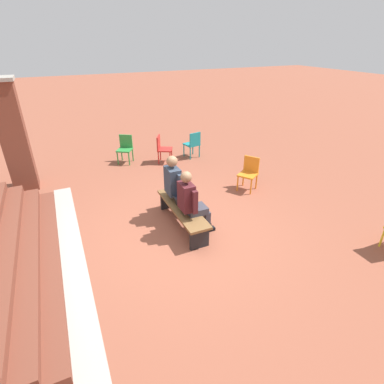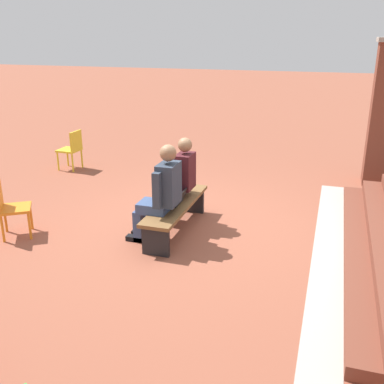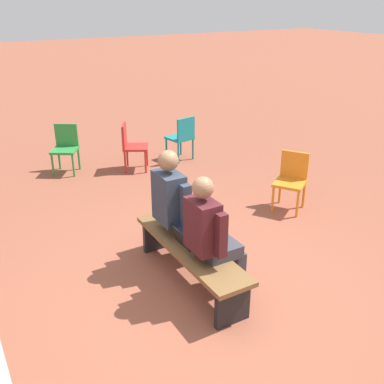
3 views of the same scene
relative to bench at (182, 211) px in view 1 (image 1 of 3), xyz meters
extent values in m
plane|color=brown|center=(-0.26, 0.11, -0.35)|extent=(60.00, 60.00, 0.00)
cube|color=#A8A399|center=(0.00, 2.18, -0.35)|extent=(5.69, 0.40, 0.01)
cube|color=brown|center=(0.00, 2.98, -0.28)|extent=(4.89, 1.20, 0.15)
cube|color=brown|center=(0.00, 3.13, -0.13)|extent=(4.89, 0.90, 0.15)
cube|color=brown|center=(3.33, 2.98, 0.96)|extent=(0.56, 0.56, 2.63)
cube|color=brown|center=(0.00, 0.00, 0.07)|extent=(1.80, 0.44, 0.05)
cube|color=black|center=(-0.80, 0.00, -0.15)|extent=(0.06, 0.37, 0.40)
cube|color=black|center=(0.80, 0.00, -0.15)|extent=(0.06, 0.37, 0.40)
cube|color=#383842|center=(-0.31, -0.17, 0.15)|extent=(0.33, 0.38, 0.13)
cube|color=#383842|center=(-0.39, -0.36, -0.13)|extent=(0.11, 0.12, 0.45)
cube|color=black|center=(-0.39, -0.42, -0.32)|extent=(0.11, 0.23, 0.07)
cube|color=#383842|center=(-0.22, -0.36, -0.13)|extent=(0.11, 0.12, 0.45)
cube|color=black|center=(-0.22, -0.42, -0.32)|extent=(0.11, 0.23, 0.07)
cube|color=#47191E|center=(-0.31, 0.04, 0.49)|extent=(0.36, 0.23, 0.54)
cube|color=maroon|center=(-0.31, -0.08, 0.45)|extent=(0.05, 0.01, 0.32)
cube|color=#47191E|center=(-0.54, -0.03, 0.47)|extent=(0.09, 0.10, 0.46)
cube|color=#47191E|center=(-0.08, -0.03, 0.47)|extent=(0.09, 0.10, 0.46)
sphere|color=#8C6647|center=(-0.31, 0.04, 0.89)|extent=(0.21, 0.21, 0.21)
cube|color=#384C75|center=(0.39, -0.18, 0.16)|extent=(0.35, 0.41, 0.14)
cube|color=#384C75|center=(0.30, -0.39, -0.13)|extent=(0.11, 0.12, 0.45)
cube|color=black|center=(0.30, -0.45, -0.32)|extent=(0.11, 0.25, 0.07)
cube|color=#384C75|center=(0.48, -0.39, -0.13)|extent=(0.11, 0.12, 0.45)
cube|color=black|center=(0.48, -0.45, -0.32)|extent=(0.11, 0.25, 0.07)
cube|color=#2D3847|center=(0.39, 0.04, 0.51)|extent=(0.39, 0.25, 0.57)
cube|color=#2D3847|center=(0.15, -0.03, 0.49)|extent=(0.09, 0.10, 0.49)
cube|color=#2D3847|center=(0.64, -0.03, 0.49)|extent=(0.09, 0.10, 0.49)
sphere|color=#8C6647|center=(0.39, 0.04, 0.94)|extent=(0.22, 0.22, 0.22)
cube|color=black|center=(0.04, -0.04, 0.11)|extent=(0.32, 0.22, 0.02)
cube|color=#2D2D33|center=(0.04, -0.05, 0.12)|extent=(0.29, 0.15, 0.00)
cube|color=black|center=(0.04, 0.10, 0.21)|extent=(0.32, 0.07, 0.19)
cube|color=#33519E|center=(0.04, 0.09, 0.21)|extent=(0.28, 0.06, 0.17)
cylinder|color=gold|center=(-2.17, -3.09, -0.15)|extent=(0.04, 0.04, 0.40)
cube|color=#2D893D|center=(3.96, 0.24, 0.07)|extent=(0.58, 0.58, 0.04)
cube|color=#2D893D|center=(4.12, 0.14, 0.29)|extent=(0.25, 0.36, 0.40)
cylinder|color=#2D893D|center=(3.90, 0.49, -0.15)|extent=(0.04, 0.04, 0.40)
cylinder|color=#2D893D|center=(3.71, 0.19, -0.15)|extent=(0.04, 0.04, 0.40)
cylinder|color=#2D893D|center=(4.21, 0.30, -0.15)|extent=(0.04, 0.04, 0.40)
cylinder|color=#2D893D|center=(4.01, -0.01, -0.15)|extent=(0.04, 0.04, 0.40)
cube|color=orange|center=(0.83, -2.14, 0.07)|extent=(0.58, 0.58, 0.04)
cube|color=orange|center=(0.94, -2.30, 0.29)|extent=(0.36, 0.25, 0.40)
cylinder|color=orange|center=(0.89, -1.89, -0.15)|extent=(0.04, 0.04, 0.40)
cylinder|color=orange|center=(0.59, -2.09, -0.15)|extent=(0.04, 0.04, 0.40)
cylinder|color=orange|center=(1.08, -2.19, -0.15)|extent=(0.04, 0.04, 0.40)
cylinder|color=orange|center=(0.78, -2.39, -0.15)|extent=(0.04, 0.04, 0.40)
cube|color=teal|center=(3.59, -1.84, 0.07)|extent=(0.49, 0.49, 0.04)
cube|color=teal|center=(3.40, -1.88, 0.29)|extent=(0.12, 0.40, 0.40)
cylinder|color=teal|center=(3.80, -1.99, -0.15)|extent=(0.04, 0.04, 0.40)
cylinder|color=teal|center=(3.73, -1.63, -0.15)|extent=(0.04, 0.04, 0.40)
cylinder|color=teal|center=(3.45, -2.06, -0.15)|extent=(0.04, 0.04, 0.40)
cylinder|color=teal|center=(3.38, -1.70, -0.15)|extent=(0.04, 0.04, 0.40)
cube|color=red|center=(3.49, -0.90, 0.07)|extent=(0.57, 0.57, 0.04)
cube|color=red|center=(3.58, -0.73, 0.29)|extent=(0.37, 0.23, 0.40)
cylinder|color=red|center=(3.24, -0.97, -0.15)|extent=(0.04, 0.04, 0.40)
cylinder|color=red|center=(3.56, -1.14, -0.15)|extent=(0.04, 0.04, 0.40)
cylinder|color=red|center=(3.42, -0.65, -0.15)|extent=(0.04, 0.04, 0.40)
cylinder|color=red|center=(3.73, -0.83, -0.15)|extent=(0.04, 0.04, 0.40)
camera|label=1|loc=(-4.81, 1.98, 3.14)|focal=28.00mm
camera|label=2|loc=(5.74, 2.08, 2.43)|focal=42.00mm
camera|label=3|loc=(-3.59, 2.08, 2.55)|focal=42.00mm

